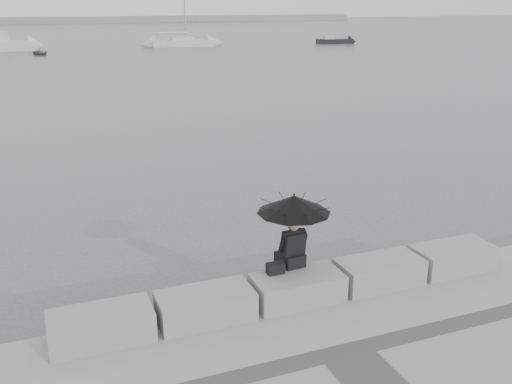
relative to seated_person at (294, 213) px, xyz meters
name	(u,v)px	position (x,y,z in m)	size (l,w,h in m)	color
ground	(286,313)	(-0.08, 0.07, -2.04)	(360.00, 360.00, 0.00)	#474A4C
stone_block_far_left	(101,326)	(-3.48, -0.38, -1.29)	(1.60, 0.80, 0.50)	gray
stone_block_left	(205,306)	(-1.78, -0.38, -1.29)	(1.60, 0.80, 0.50)	gray
stone_block_centre	(297,288)	(-0.08, -0.38, -1.29)	(1.60, 0.80, 0.50)	gray
stone_block_right	(379,272)	(1.62, -0.38, -1.29)	(1.60, 0.80, 0.50)	gray
stone_block_far_right	(452,258)	(3.32, -0.38, -1.29)	(1.60, 0.80, 0.50)	gray
seated_person	(294,213)	(0.00, 0.00, 0.00)	(1.32, 1.32, 1.39)	black
bag	(275,268)	(-0.42, -0.17, -0.94)	(0.31, 0.18, 0.20)	black
distant_landmass	(3,20)	(-8.22, 154.58, -1.14)	(180.00, 8.00, 2.80)	gray
sailboat_right	(182,42)	(14.83, 64.93, -1.51)	(7.88, 2.88, 12.90)	#B8B8BA
small_motorboat	(335,41)	(35.82, 62.77, -1.72)	(5.25, 2.93, 1.10)	black
dinghy	(40,53)	(-2.53, 59.14, -1.79)	(2.86, 1.21, 0.48)	slate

